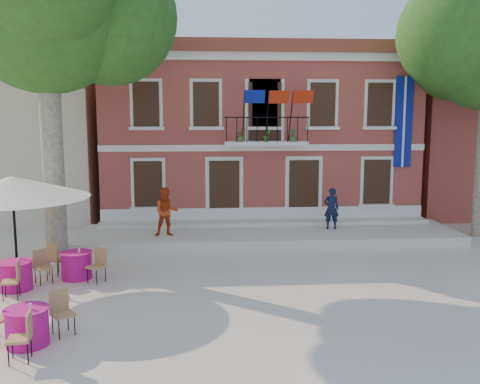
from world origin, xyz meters
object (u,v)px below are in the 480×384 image
at_px(patio_umbrella, 12,188).
at_px(cafe_table_3, 16,274).
at_px(plane_tree_west, 45,5).
at_px(pedestrian_navy, 331,208).
at_px(pedestrian_orange, 166,212).
at_px(cafe_table_0, 77,264).
at_px(cafe_table_1, 27,325).

height_order(patio_umbrella, cafe_table_3, patio_umbrella).
distance_m(plane_tree_west, pedestrian_navy, 11.97).
distance_m(plane_tree_west, pedestrian_orange, 7.70).
xyz_separation_m(patio_umbrella, pedestrian_orange, (3.77, 4.39, -1.52)).
height_order(plane_tree_west, patio_umbrella, plane_tree_west).
height_order(patio_umbrella, pedestrian_orange, patio_umbrella).
distance_m(cafe_table_0, cafe_table_3, 1.64).
distance_m(cafe_table_1, cafe_table_3, 3.81).
bearing_deg(pedestrian_orange, plane_tree_west, -159.63).
height_order(pedestrian_navy, cafe_table_3, pedestrian_navy).
xyz_separation_m(patio_umbrella, cafe_table_1, (1.48, -3.92, -2.27)).
distance_m(pedestrian_navy, pedestrian_orange, 6.21).
xyz_separation_m(pedestrian_navy, cafe_table_3, (-9.85, -5.48, -0.66)).
height_order(plane_tree_west, cafe_table_0, plane_tree_west).
height_order(cafe_table_0, cafe_table_1, same).
distance_m(patio_umbrella, cafe_table_0, 2.75).
relative_size(plane_tree_west, pedestrian_navy, 6.77).
bearing_deg(pedestrian_navy, cafe_table_0, 33.59).
bearing_deg(cafe_table_0, plane_tree_west, 117.22).
height_order(pedestrian_orange, cafe_table_1, pedestrian_orange).
bearing_deg(cafe_table_1, patio_umbrella, 110.66).
distance_m(pedestrian_orange, cafe_table_3, 6.08).
bearing_deg(cafe_table_1, cafe_table_3, 111.50).
distance_m(pedestrian_navy, cafe_table_3, 11.29).
bearing_deg(pedestrian_orange, cafe_table_1, -113.38).
xyz_separation_m(plane_tree_west, cafe_table_0, (1.07, -2.08, -7.44)).
bearing_deg(cafe_table_3, pedestrian_orange, 52.29).
distance_m(patio_umbrella, cafe_table_3, 2.30).
bearing_deg(pedestrian_orange, pedestrian_navy, -1.35).
bearing_deg(pedestrian_orange, cafe_table_0, -128.55).
bearing_deg(cafe_table_0, cafe_table_1, -89.86).
relative_size(patio_umbrella, pedestrian_orange, 2.31).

